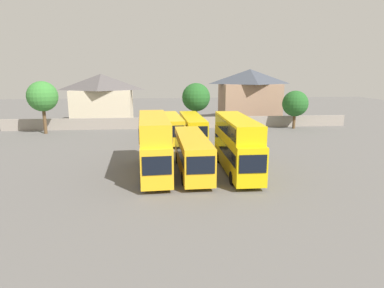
{
  "coord_description": "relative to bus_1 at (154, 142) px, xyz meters",
  "views": [
    {
      "loc": [
        -2.95,
        -28.87,
        9.05
      ],
      "look_at": [
        0.0,
        3.0,
        2.02
      ],
      "focal_mm": 30.85,
      "sensor_mm": 36.0,
      "label": 1
    }
  ],
  "objects": [
    {
      "name": "ground",
      "position": [
        3.68,
        18.0,
        -2.92
      ],
      "size": [
        140.0,
        140.0,
        0.0
      ],
      "primitive_type": "plane",
      "color": "#605E5B"
    },
    {
      "name": "depot_boundary_wall",
      "position": [
        3.68,
        24.44,
        -2.02
      ],
      "size": [
        56.0,
        0.5,
        1.8
      ],
      "primitive_type": "cube",
      "color": "gray",
      "rests_on": "ground"
    },
    {
      "name": "bus_1",
      "position": [
        0.0,
        0.0,
        0.0
      ],
      "size": [
        3.09,
        10.92,
        5.2
      ],
      "rotation": [
        0.0,
        0.0,
        -1.51
      ],
      "color": "yellow",
      "rests_on": "ground"
    },
    {
      "name": "bus_2",
      "position": [
        3.43,
        0.07,
        -0.98
      ],
      "size": [
        2.73,
        11.04,
        3.39
      ],
      "rotation": [
        0.0,
        0.0,
        -1.55
      ],
      "color": "yellow",
      "rests_on": "ground"
    },
    {
      "name": "bus_3",
      "position": [
        7.49,
        -0.14,
        -0.1
      ],
      "size": [
        2.55,
        10.89,
        5.01
      ],
      "rotation": [
        0.0,
        0.0,
        -1.58
      ],
      "color": "yellow",
      "rests_on": "ground"
    },
    {
      "name": "bus_4",
      "position": [
        1.95,
        14.44,
        -0.99
      ],
      "size": [
        3.09,
        10.73,
        3.37
      ],
      "rotation": [
        0.0,
        0.0,
        -1.51
      ],
      "color": "yellow",
      "rests_on": "ground"
    },
    {
      "name": "bus_5",
      "position": [
        4.82,
        14.7,
        -1.05
      ],
      "size": [
        2.85,
        11.66,
        3.27
      ],
      "rotation": [
        0.0,
        0.0,
        -1.54
      ],
      "color": "yellow",
      "rests_on": "ground"
    },
    {
      "name": "house_terrace_left",
      "position": [
        -9.93,
        32.16,
        1.52
      ],
      "size": [
        10.99,
        6.37,
        8.69
      ],
      "color": "beige",
      "rests_on": "ground"
    },
    {
      "name": "house_terrace_centre",
      "position": [
        17.21,
        32.29,
        1.94
      ],
      "size": [
        11.06,
        8.06,
        9.52
      ],
      "color": "#9E7A60",
      "rests_on": "ground"
    },
    {
      "name": "tree_left_of_lot",
      "position": [
        -16.59,
        21.44,
        2.58
      ],
      "size": [
        4.4,
        4.4,
        7.74
      ],
      "color": "brown",
      "rests_on": "ground"
    },
    {
      "name": "tree_behind_wall",
      "position": [
        6.59,
        26.94,
        1.9
      ],
      "size": [
        4.76,
        4.76,
        7.22
      ],
      "color": "brown",
      "rests_on": "ground"
    },
    {
      "name": "tree_right_of_lot",
      "position": [
        22.13,
        22.44,
        1.12
      ],
      "size": [
        4.12,
        4.12,
        6.12
      ],
      "color": "brown",
      "rests_on": "ground"
    }
  ]
}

